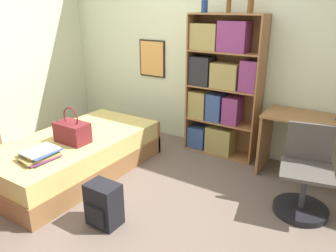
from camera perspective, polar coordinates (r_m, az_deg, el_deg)
The scene contains 12 objects.
ground_plane at distance 3.61m, azimuth -7.28°, elevation -10.94°, with size 14.00×14.00×0.00m, color #66564C.
wall_back at distance 4.48m, azimuth 5.69°, elevation 13.04°, with size 10.00×0.09×2.60m.
bed at distance 4.00m, azimuth -15.59°, elevation -4.78°, with size 1.05×1.99×0.44m.
handbag at distance 3.73m, azimuth -16.32°, elevation -0.97°, with size 0.37×0.23×0.40m.
book_stack_on_bed at distance 3.46m, azimuth -21.45°, elevation -4.67°, with size 0.33×0.39×0.10m.
bookcase at distance 4.19m, azimuth 8.98°, elevation 6.68°, with size 0.93×0.32×1.77m.
bottle_green at distance 4.15m, azimuth 6.39°, elevation 20.09°, with size 0.08×0.08×0.20m.
bottle_brown at distance 4.10m, azimuth 10.55°, elevation 20.23°, with size 0.06×0.06×0.27m.
bottle_clear at distance 3.95m, azimuth 14.23°, elevation 20.14°, with size 0.07×0.07×0.30m.
desk at distance 3.91m, azimuth 23.81°, elevation -1.87°, with size 1.05×0.53×0.73m.
desk_chair at distance 3.39m, azimuth 22.54°, elevation -9.66°, with size 0.54×0.54×0.83m.
backpack at distance 3.05m, azimuth -11.17°, elevation -13.28°, with size 0.30×0.24×0.40m.
Camera 1 is at (2.03, -2.32, 1.87)m, focal length 35.00 mm.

